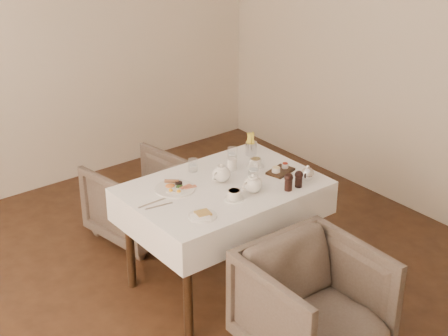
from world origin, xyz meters
name	(u,v)px	position (x,y,z in m)	size (l,w,h in m)	color
table	(223,201)	(0.34, 0.33, 0.64)	(1.28, 0.88, 0.75)	black
armchair_near	(313,304)	(0.29, -0.59, 0.34)	(0.73, 0.75, 0.69)	#4D4139
armchair_far	(141,199)	(0.23, 1.23, 0.31)	(0.66, 0.68, 0.62)	#4D4139
breakfast_plate	(175,188)	(0.05, 0.48, 0.76)	(0.27, 0.27, 0.03)	white
side_plate	(202,216)	(-0.03, 0.07, 0.76)	(0.19, 0.18, 0.02)	white
teapot_centre	(221,173)	(0.36, 0.38, 0.82)	(0.17, 0.13, 0.14)	white
teapot_front	(253,183)	(0.43, 0.13, 0.82)	(0.17, 0.13, 0.13)	white
creamer	(232,164)	(0.54, 0.48, 0.80)	(0.07, 0.07, 0.08)	white
teacup_near	(234,195)	(0.27, 0.13, 0.78)	(0.13, 0.13, 0.06)	white
teacup_far	(255,163)	(0.70, 0.42, 0.78)	(0.13, 0.13, 0.06)	white
glass_left	(193,165)	(0.31, 0.63, 0.80)	(0.07, 0.07, 0.09)	silver
glass_mid	(254,170)	(0.58, 0.31, 0.80)	(0.07, 0.07, 0.10)	silver
glass_right	(232,154)	(0.64, 0.60, 0.80)	(0.07, 0.07, 0.10)	silver
condiment_board	(280,170)	(0.77, 0.24, 0.77)	(0.21, 0.17, 0.05)	black
pepper_mill_left	(289,182)	(0.63, 0.01, 0.82)	(0.06, 0.06, 0.12)	black
pepper_mill_right	(299,179)	(0.72, 0.00, 0.81)	(0.06, 0.06, 0.12)	black
silver_pot	(307,173)	(0.82, 0.03, 0.81)	(0.11, 0.09, 0.12)	white
fries_cup	(251,145)	(0.81, 0.59, 0.83)	(0.08, 0.08, 0.18)	silver
cutlery_fork	(152,203)	(-0.17, 0.40, 0.76)	(0.02, 0.20, 0.00)	silver
cutlery_knife	(159,206)	(-0.16, 0.34, 0.76)	(0.01, 0.19, 0.00)	silver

